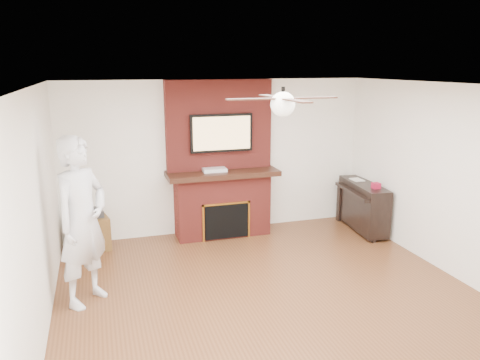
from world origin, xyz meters
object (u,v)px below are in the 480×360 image
object	(u,v)px
person	(82,222)
side_table	(89,231)
fireplace	(221,175)
piano	(363,205)

from	to	relation	value
person	side_table	xyz separation A→B (m)	(0.02, 1.69, -0.71)
person	side_table	world-z (taller)	person
fireplace	piano	distance (m)	2.43
side_table	piano	xyz separation A→B (m)	(4.38, -0.48, 0.16)
fireplace	side_table	world-z (taller)	fireplace
person	side_table	bearing A→B (deg)	41.22
side_table	piano	distance (m)	4.41
fireplace	person	world-z (taller)	fireplace
fireplace	person	distance (m)	2.74
fireplace	piano	size ratio (longest dim) A/B	1.97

